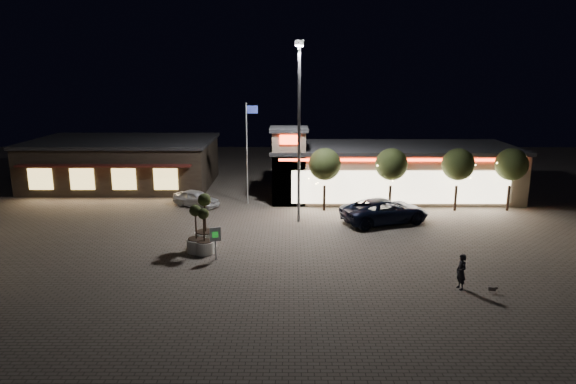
{
  "coord_description": "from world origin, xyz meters",
  "views": [
    {
      "loc": [
        1.4,
        -26.93,
        10.32
      ],
      "look_at": [
        1.26,
        6.0,
        2.61
      ],
      "focal_mm": 32.0,
      "sensor_mm": 36.0,
      "label": 1
    }
  ],
  "objects_px": {
    "white_sedan": "(196,198)",
    "planter_mid": "(204,240)",
    "pickup_truck": "(385,211)",
    "pedestrian": "(461,272)",
    "valet_sign": "(215,237)",
    "planter_left": "(205,230)"
  },
  "relations": [
    {
      "from": "planter_left",
      "to": "pickup_truck",
      "type": "bearing_deg",
      "value": 23.26
    },
    {
      "from": "pickup_truck",
      "to": "valet_sign",
      "type": "distance_m",
      "value": 13.08
    },
    {
      "from": "pickup_truck",
      "to": "pedestrian",
      "type": "height_order",
      "value": "pedestrian"
    },
    {
      "from": "pedestrian",
      "to": "planter_left",
      "type": "relative_size",
      "value": 0.54
    },
    {
      "from": "white_sedan",
      "to": "planter_left",
      "type": "bearing_deg",
      "value": -135.17
    },
    {
      "from": "planter_left",
      "to": "valet_sign",
      "type": "distance_m",
      "value": 2.49
    },
    {
      "from": "white_sedan",
      "to": "pedestrian",
      "type": "bearing_deg",
      "value": -103.68
    },
    {
      "from": "white_sedan",
      "to": "valet_sign",
      "type": "xyz_separation_m",
      "value": [
        3.2,
        -11.69,
        0.66
      ]
    },
    {
      "from": "white_sedan",
      "to": "planter_left",
      "type": "xyz_separation_m",
      "value": [
        2.27,
        -9.4,
        0.36
      ]
    },
    {
      "from": "pickup_truck",
      "to": "pedestrian",
      "type": "xyz_separation_m",
      "value": [
        1.67,
        -11.3,
        0.02
      ]
    },
    {
      "from": "planter_left",
      "to": "planter_mid",
      "type": "bearing_deg",
      "value": -83.98
    },
    {
      "from": "pickup_truck",
      "to": "planter_mid",
      "type": "bearing_deg",
      "value": 99.26
    },
    {
      "from": "pickup_truck",
      "to": "white_sedan",
      "type": "bearing_deg",
      "value": 53.38
    },
    {
      "from": "pedestrian",
      "to": "planter_mid",
      "type": "height_order",
      "value": "planter_mid"
    },
    {
      "from": "white_sedan",
      "to": "planter_mid",
      "type": "height_order",
      "value": "planter_mid"
    },
    {
      "from": "planter_left",
      "to": "valet_sign",
      "type": "xyz_separation_m",
      "value": [
        0.93,
        -2.29,
        0.3
      ]
    },
    {
      "from": "planter_left",
      "to": "planter_mid",
      "type": "xyz_separation_m",
      "value": [
        0.14,
        -1.29,
        -0.17
      ]
    },
    {
      "from": "planter_left",
      "to": "planter_mid",
      "type": "distance_m",
      "value": 1.31
    },
    {
      "from": "planter_mid",
      "to": "valet_sign",
      "type": "height_order",
      "value": "planter_mid"
    },
    {
      "from": "pedestrian",
      "to": "planter_left",
      "type": "xyz_separation_m",
      "value": [
        -13.42,
        6.25,
        0.13
      ]
    },
    {
      "from": "white_sedan",
      "to": "pedestrian",
      "type": "height_order",
      "value": "pedestrian"
    },
    {
      "from": "white_sedan",
      "to": "pedestrian",
      "type": "xyz_separation_m",
      "value": [
        15.69,
        -15.65,
        0.22
      ]
    }
  ]
}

